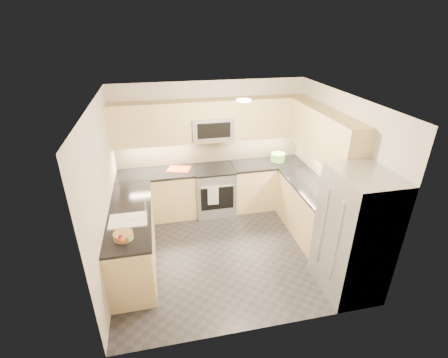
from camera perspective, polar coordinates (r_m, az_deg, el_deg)
floor at (r=5.58m, az=0.77°, el=-12.24°), size 3.60×3.20×0.00m
ceiling at (r=4.47m, az=0.97°, el=13.70°), size 3.60×3.20×0.02m
wall_back at (r=6.34m, az=-2.38°, el=5.71°), size 3.60×0.02×2.50m
wall_front at (r=3.60m, az=6.66°, el=-12.10°), size 3.60×0.02×2.50m
wall_left at (r=4.87m, az=-20.31°, el=-2.69°), size 0.02×3.20×2.50m
wall_right at (r=5.55m, az=19.30°, el=1.08°), size 0.02×3.20×2.50m
base_cab_back_left at (r=6.32m, az=-11.55°, el=-2.88°), size 1.42×0.60×0.90m
base_cab_back_right at (r=6.65m, az=7.49°, el=-1.00°), size 1.42×0.60×0.90m
base_cab_right at (r=5.89m, az=14.92°, el=-5.61°), size 0.60×1.70×0.90m
base_cab_peninsula at (r=5.24m, az=-15.67°, el=-10.09°), size 0.60×2.00×0.90m
countertop_back_left at (r=6.11m, az=-11.95°, el=0.97°), size 1.42×0.63×0.04m
countertop_back_right at (r=6.45m, az=7.73°, el=2.72°), size 1.42×0.63×0.04m
countertop_right at (r=5.66m, az=15.46°, el=-1.56°), size 0.63×1.70×0.04m
countertop_peninsula at (r=4.99m, az=-16.31°, el=-5.72°), size 0.63×2.00×0.04m
upper_cab_back at (r=5.99m, az=-2.19°, el=10.29°), size 3.60×0.35×0.75m
upper_cab_right at (r=5.48m, az=17.19°, el=7.59°), size 0.35×1.95×0.75m
backsplash_back at (r=6.35m, az=-2.36°, el=5.23°), size 3.60×0.01×0.51m
backsplash_right at (r=5.92m, az=17.06°, el=2.42°), size 0.01×2.30×0.51m
gas_range at (r=6.37m, az=-1.74°, el=-2.00°), size 0.76×0.65×0.91m
range_cooktop at (r=6.17m, az=-1.80°, el=1.76°), size 0.76×0.65×0.03m
oven_door_glass at (r=6.09m, az=-1.17°, el=-3.48°), size 0.62×0.02×0.45m
oven_handle at (r=5.94m, az=-1.16°, el=-1.32°), size 0.60×0.02×0.02m
microwave at (r=6.00m, az=-2.12°, el=9.08°), size 0.76×0.40×0.40m
microwave_door at (r=5.81m, az=-1.76°, el=8.50°), size 0.60×0.01×0.28m
refrigerator at (r=4.71m, az=21.87°, el=-9.03°), size 0.70×0.90×1.80m
fridge_handle_left at (r=4.38m, az=19.10°, el=-10.61°), size 0.02×0.02×1.20m
fridge_handle_right at (r=4.63m, az=16.91°, el=-8.09°), size 0.02×0.02×1.20m
sink_basin at (r=4.80m, az=-16.39°, el=-7.68°), size 0.52×0.38×0.16m
faucet at (r=4.67m, az=-13.52°, el=-5.37°), size 0.03×0.03×0.28m
utensil_bowl at (r=6.52m, az=9.47°, el=3.80°), size 0.31×0.31×0.16m
cutting_board at (r=6.15m, az=-7.94°, el=1.73°), size 0.48×0.41×0.01m
fruit_basket at (r=4.41m, az=-17.29°, el=-9.48°), size 0.28×0.28×0.09m
fruit_apple at (r=4.27m, az=-17.70°, el=-9.67°), size 0.06×0.06×0.06m
fruit_pear at (r=4.19m, az=-16.24°, el=-10.17°), size 0.06×0.06×0.06m
dish_towel_check at (r=5.99m, az=-1.92°, el=-2.92°), size 0.20×0.03×0.38m
fruit_orange at (r=4.21m, az=-17.46°, el=-10.23°), size 0.06×0.06×0.06m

